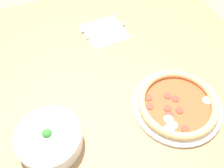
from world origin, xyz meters
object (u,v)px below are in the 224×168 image
at_px(bowl, 49,139).
at_px(knife, 105,28).
at_px(pizza, 177,104).
at_px(fork, 107,34).

xyz_separation_m(bowl, knife, (0.45, -0.34, -0.03)).
xyz_separation_m(pizza, knife, (0.47, 0.10, -0.01)).
bearing_deg(bowl, fork, -38.81).
bearing_deg(knife, pizza, 108.46).
distance_m(bowl, knife, 0.57).
distance_m(fork, knife, 0.05).
relative_size(pizza, knife, 1.53).
bearing_deg(bowl, knife, -36.44).
relative_size(bowl, fork, 1.15).
relative_size(pizza, bowl, 1.52).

